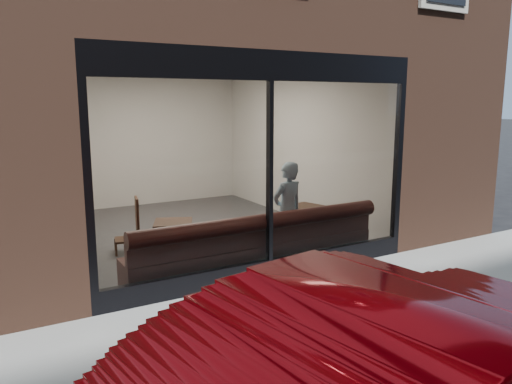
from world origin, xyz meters
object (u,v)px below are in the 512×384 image
cafe_chair_left (127,240)px  cafe_table_left (173,223)px  banquette (255,257)px  cafe_table_right (306,207)px  person (287,211)px

cafe_chair_left → cafe_table_left: bearing=120.5°
banquette → cafe_table_right: size_ratio=7.31×
cafe_table_left → cafe_chair_left: cafe_table_left is taller
banquette → cafe_table_left: size_ratio=7.20×
banquette → cafe_table_right: cafe_table_right is taller
person → cafe_table_left: (-1.78, 0.40, -0.06)m
person → banquette: bearing=10.8°
cafe_table_right → cafe_table_left: bearing=177.6°
banquette → cafe_table_left: (-1.04, 0.66, 0.52)m
banquette → cafe_chair_left: banquette is taller
cafe_table_right → cafe_chair_left: cafe_table_right is taller
cafe_table_left → cafe_chair_left: bearing=108.2°
person → cafe_chair_left: (-2.17, 1.59, -0.56)m
banquette → person: (0.74, 0.26, 0.57)m
cafe_table_left → cafe_chair_left: 1.35m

